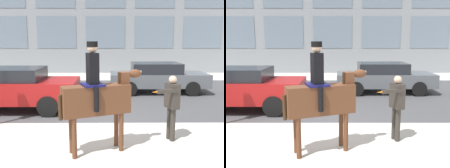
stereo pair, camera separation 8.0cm
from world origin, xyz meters
TOP-DOWN VIEW (x-y plane):
  - ground_plane at (0.00, 0.00)m, footprint 80.00×80.00m
  - road_surface at (0.00, 4.75)m, footprint 21.65×8.50m
  - mounted_horse_lead at (0.06, -1.54)m, footprint 1.90×0.96m
  - pedestrian_bystander at (1.91, -0.87)m, footprint 0.79×0.66m
  - street_car_near_lane at (-3.22, 2.07)m, footprint 4.65×2.04m
  - street_car_far_lane at (2.70, 5.22)m, footprint 4.72×1.99m

SIDE VIEW (x-z plane):
  - ground_plane at x=0.00m, z-range 0.00..0.00m
  - road_surface at x=0.00m, z-range 0.00..0.01m
  - street_car_far_lane at x=2.70m, z-range 0.04..1.52m
  - street_car_near_lane at x=-3.22m, z-range 0.06..1.63m
  - pedestrian_bystander at x=1.91m, z-range 0.15..1.84m
  - mounted_horse_lead at x=0.06m, z-range 0.04..2.58m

